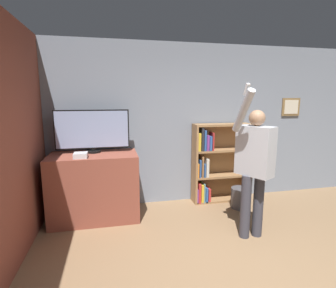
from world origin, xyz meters
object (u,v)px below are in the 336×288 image
(person, at_px, (255,162))
(waste_bin, at_px, (241,198))
(television, at_px, (93,131))
(game_console, at_px, (81,155))
(bookshelf, at_px, (215,164))

(person, relative_size, waste_bin, 5.84)
(waste_bin, bearing_deg, television, 173.65)
(game_console, height_order, bookshelf, bookshelf)
(bookshelf, relative_size, person, 0.70)
(television, xyz_separation_m, waste_bin, (2.33, -0.26, -1.15))
(game_console, bearing_deg, bookshelf, 12.21)
(game_console, xyz_separation_m, waste_bin, (2.48, 0.08, -0.86))
(television, bearing_deg, bookshelf, 3.71)
(person, bearing_deg, bookshelf, 151.07)
(waste_bin, bearing_deg, bookshelf, 128.90)
(television, distance_m, bookshelf, 2.12)
(television, bearing_deg, waste_bin, -6.35)
(television, height_order, bookshelf, television)
(bookshelf, bearing_deg, game_console, -167.79)
(bookshelf, bearing_deg, television, -176.29)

